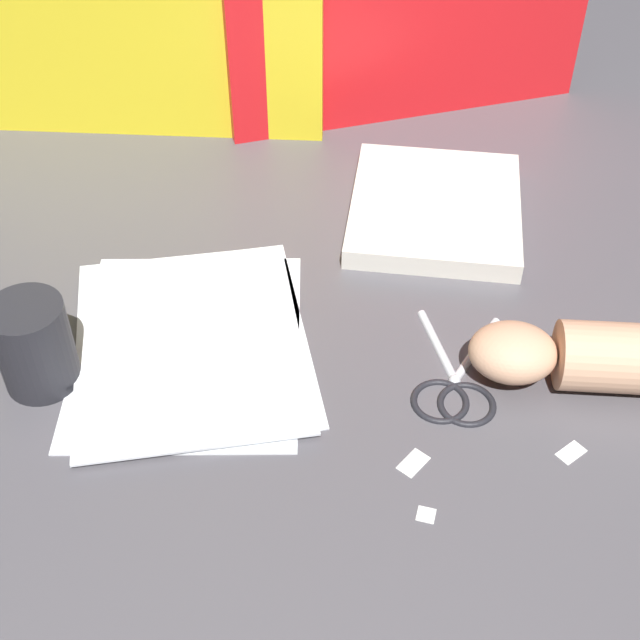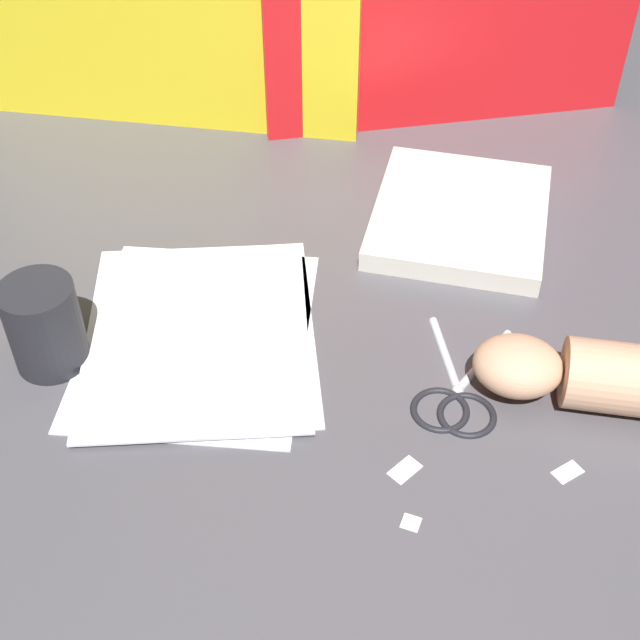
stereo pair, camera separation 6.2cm
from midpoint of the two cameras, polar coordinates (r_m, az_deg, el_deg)
ground_plane at (r=0.94m, az=1.21°, el=-0.89°), size 6.00×6.00×0.00m
paper_stack at (r=0.94m, az=-6.14°, el=-0.97°), size 0.26×0.31×0.01m
book_closed at (r=1.09m, az=10.32°, el=6.52°), size 0.25×0.27×0.03m
scissors at (r=0.89m, az=10.44°, el=-4.80°), size 0.13×0.17×0.01m
hand_forearm at (r=0.91m, az=21.48°, el=-3.72°), size 0.31×0.12×0.07m
paper_scrap_near at (r=0.83m, az=7.30°, el=-9.57°), size 0.03×0.03×0.00m
paper_scrap_mid at (r=0.79m, az=7.78°, el=-12.81°), size 0.02×0.02×0.00m
paper_scrap_far at (r=0.86m, az=17.31°, el=-9.35°), size 0.03×0.03×0.00m
mug at (r=0.91m, az=-15.66°, el=-0.41°), size 0.07×0.07×0.10m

